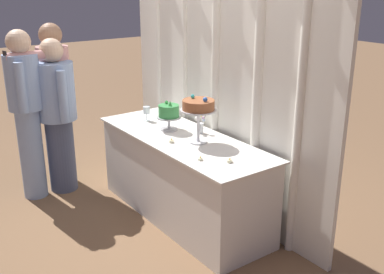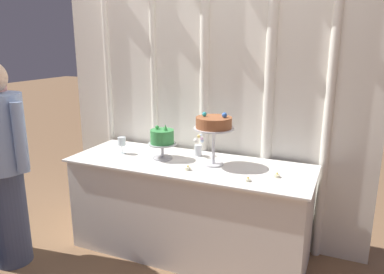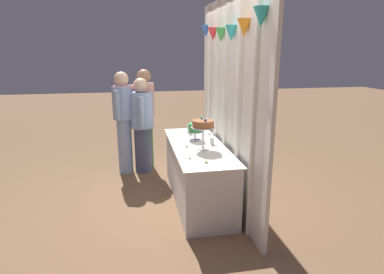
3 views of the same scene
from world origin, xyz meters
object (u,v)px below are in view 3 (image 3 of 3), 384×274
object	(u,v)px
guest_man_pink_jacket	(123,118)
cake_table	(197,172)
tealight_far_left	(187,146)
tealight_near_right	(206,162)
guest_girl_blue_dress	(145,114)
cake_display_nearleft	(195,129)
tealight_near_left	(190,158)
cake_display_nearright	(203,125)
flower_vase	(212,138)
guest_man_dark_suit	(142,123)
wine_glass	(189,127)

from	to	relation	value
guest_man_pink_jacket	cake_table	bearing A→B (deg)	38.46
tealight_far_left	tealight_near_right	bearing A→B (deg)	10.38
tealight_far_left	guest_girl_blue_dress	world-z (taller)	guest_girl_blue_dress
guest_man_pink_jacket	cake_display_nearleft	bearing A→B (deg)	44.84
cake_display_nearleft	tealight_near_left	size ratio (longest dim) A/B	7.59
cake_display_nearleft	cake_display_nearright	distance (m)	0.45
cake_display_nearleft	flower_vase	xyz separation A→B (m)	(0.23, 0.18, -0.08)
tealight_near_left	guest_man_dark_suit	size ratio (longest dim) A/B	0.02
cake_table	cake_display_nearright	xyz separation A→B (m)	(0.19, 0.03, 0.69)
flower_vase	guest_man_pink_jacket	size ratio (longest dim) A/B	0.11
cake_table	flower_vase	world-z (taller)	flower_vase
guest_man_pink_jacket	tealight_near_left	bearing A→B (deg)	23.78
tealight_near_left	guest_girl_blue_dress	distance (m)	1.94
tealight_far_left	guest_man_dark_suit	size ratio (longest dim) A/B	0.03
flower_vase	tealight_near_left	world-z (taller)	flower_vase
cake_display_nearleft	tealight_near_right	size ratio (longest dim) A/B	6.39
cake_display_nearleft	guest_girl_blue_dress	distance (m)	1.30
cake_display_nearleft	flower_vase	bearing A→B (deg)	37.89
wine_glass	tealight_near_right	world-z (taller)	wine_glass
tealight_near_left	cake_display_nearright	bearing A→B (deg)	145.83
tealight_far_left	guest_man_pink_jacket	xyz separation A→B (m)	(-1.28, -0.80, 0.13)
guest_man_pink_jacket	wine_glass	bearing A→B (deg)	57.57
guest_man_dark_suit	guest_man_pink_jacket	world-z (taller)	guest_man_pink_jacket
tealight_near_right	flower_vase	bearing A→B (deg)	160.84
cake_display_nearright	guest_girl_blue_dress	distance (m)	1.69
cake_display_nearleft	guest_man_pink_jacket	size ratio (longest dim) A/B	0.17
wine_glass	guest_man_pink_jacket	distance (m)	1.13
tealight_near_left	cake_table	bearing A→B (deg)	159.46
flower_vase	guest_girl_blue_dress	size ratio (longest dim) A/B	0.11
tealight_near_left	guest_man_dark_suit	distance (m)	1.79
cake_display_nearleft	cake_display_nearright	xyz separation A→B (m)	(0.42, 0.02, 0.14)
wine_glass	cake_table	bearing A→B (deg)	0.42
cake_table	guest_girl_blue_dress	bearing A→B (deg)	-155.83
cake_display_nearright	guest_man_dark_suit	world-z (taller)	guest_man_dark_suit
tealight_near_right	guest_girl_blue_dress	world-z (taller)	guest_girl_blue_dress
wine_glass	tealight_far_left	bearing A→B (deg)	-12.84
guest_girl_blue_dress	guest_man_pink_jacket	distance (m)	0.38
tealight_near_left	guest_man_pink_jacket	bearing A→B (deg)	-156.22
cake_table	tealight_near_right	distance (m)	0.79
guest_man_dark_suit	guest_man_pink_jacket	size ratio (longest dim) A/B	0.94
wine_glass	guest_man_pink_jacket	world-z (taller)	guest_man_pink_jacket
tealight_far_left	guest_girl_blue_dress	size ratio (longest dim) A/B	0.03
guest_girl_blue_dress	cake_display_nearright	bearing A→B (deg)	22.36
tealight_far_left	cake_table	bearing A→B (deg)	113.01
tealight_far_left	cake_display_nearright	bearing A→B (deg)	55.63
cake_display_nearleft	flower_vase	size ratio (longest dim) A/B	1.61
tealight_near_right	guest_man_pink_jacket	world-z (taller)	guest_man_pink_jacket
cake_display_nearleft	guest_girl_blue_dress	bearing A→B (deg)	-151.14
guest_girl_blue_dress	cake_table	bearing A→B (deg)	24.17
tealight_near_right	guest_girl_blue_dress	bearing A→B (deg)	-164.48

